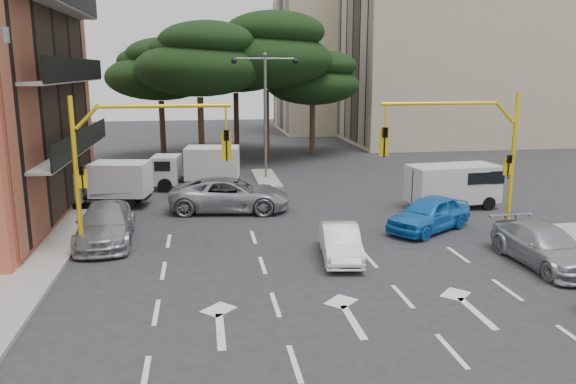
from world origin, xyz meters
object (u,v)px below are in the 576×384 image
van_white (453,186)px  box_truck_b (197,168)px  car_silver_wagon (106,224)px  car_silver_cross_a (230,195)px  signal_mast_right (473,146)px  car_white_hatch (341,243)px  signal_mast_left (126,154)px  car_blue_compact (429,214)px  street_lamp_center (265,94)px  car_silver_parked (544,246)px  box_truck_a (105,184)px

van_white → box_truck_b: bearing=-123.1°
car_silver_wagon → car_silver_cross_a: (5.31, 4.40, 0.06)m
signal_mast_right → box_truck_b: signal_mast_right is taller
car_white_hatch → car_silver_cross_a: size_ratio=0.65×
signal_mast_right → signal_mast_left: 13.61m
car_blue_compact → car_silver_wagon: car_silver_wagon is taller
signal_mast_left → car_silver_cross_a: bearing=56.4°
box_truck_b → car_silver_cross_a: bearing=-155.9°
street_lamp_center → signal_mast_left: bearing=-115.9°
car_silver_parked → signal_mast_left: bearing=164.9°
signal_mast_left → box_truck_b: bearing=78.1°
car_silver_wagon → box_truck_a: size_ratio=1.12×
box_truck_b → signal_mast_right: bearing=-128.9°
signal_mast_right → car_silver_parked: 4.88m
box_truck_b → car_silver_wagon: bearing=167.5°
box_truck_a → van_white: bearing=-89.8°
van_white → box_truck_b: size_ratio=0.88×
street_lamp_center → car_white_hatch: bearing=-86.5°
car_blue_compact → car_silver_cross_a: size_ratio=0.75×
signal_mast_left → box_truck_b: 12.31m
street_lamp_center → car_white_hatch: 16.47m
car_silver_wagon → box_truck_b: size_ratio=1.03×
signal_mast_left → car_white_hatch: bearing=-12.5°
car_blue_compact → car_silver_wagon: size_ratio=0.85×
signal_mast_left → car_white_hatch: (7.75, -1.72, -3.25)m
car_silver_wagon → box_truck_b: bearing=66.9°
signal_mast_left → car_white_hatch: 8.58m
signal_mast_right → car_white_hatch: bearing=-163.7°
car_blue_compact → van_white: bearing=109.6°
signal_mast_right → box_truck_a: signal_mast_right is taller
car_white_hatch → van_white: van_white is taller
street_lamp_center → van_white: (8.50, -8.88, -4.31)m
car_white_hatch → box_truck_b: bearing=119.1°
car_silver_wagon → car_silver_cross_a: bearing=36.7°
car_blue_compact → box_truck_a: (-14.69, 6.81, 0.39)m
car_silver_parked → box_truck_b: box_truck_b is taller
car_blue_compact → car_silver_parked: (2.34, -4.83, -0.05)m
street_lamp_center → van_white: 13.03m
car_blue_compact → car_silver_parked: 5.37m
van_white → car_silver_wagon: bearing=-84.3°
car_blue_compact → box_truck_b: size_ratio=0.88×
signal_mast_left → car_silver_parked: signal_mast_left is taller
car_silver_wagon → van_white: van_white is taller
signal_mast_right → car_silver_wagon: 15.24m
car_blue_compact → car_silver_parked: car_blue_compact is taller
car_blue_compact → car_silver_cross_a: bearing=-153.9°
car_silver_cross_a → car_silver_parked: bearing=-123.8°
car_blue_compact → signal_mast_right: bearing=6.2°
van_white → box_truck_b: 14.45m
car_silver_cross_a → van_white: 11.24m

